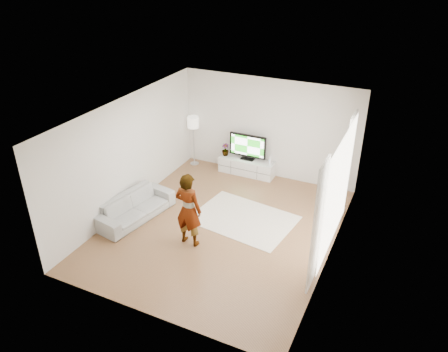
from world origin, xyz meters
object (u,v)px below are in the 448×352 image
at_px(player, 188,210).
at_px(television, 248,146).
at_px(media_console, 247,167).
at_px(rug, 243,219).
at_px(sofa, 135,207).
at_px(floor_lamp, 193,124).

bearing_deg(player, television, -84.80).
xyz_separation_m(media_console, rug, (0.84, -2.21, -0.22)).
bearing_deg(media_console, rug, -69.15).
bearing_deg(sofa, floor_lamp, 12.66).
bearing_deg(rug, television, 110.61).
bearing_deg(television, floor_lamp, -176.84).
height_order(sofa, floor_lamp, floor_lamp).
xyz_separation_m(rug, player, (-0.70, -1.38, 0.86)).
height_order(rug, floor_lamp, floor_lamp).
distance_m(television, player, 3.62).
relative_size(media_console, player, 0.94).
distance_m(rug, player, 1.77).
relative_size(media_console, rug, 0.69).
bearing_deg(television, media_console, -90.00).
bearing_deg(rug, media_console, 110.85).
distance_m(rug, floor_lamp, 3.54).
bearing_deg(rug, floor_lamp, 139.58).
xyz_separation_m(media_console, television, (0.00, 0.03, 0.63)).
xyz_separation_m(television, rug, (0.84, -2.24, -0.85)).
relative_size(player, sofa, 0.84).
xyz_separation_m(television, player, (0.14, -3.62, 0.00)).
height_order(media_console, player, player).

